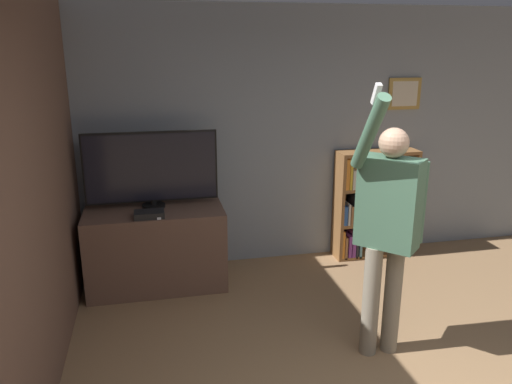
% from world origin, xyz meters
% --- Properties ---
extents(wall_back, '(6.58, 0.09, 2.70)m').
position_xyz_m(wall_back, '(0.00, 3.09, 1.35)').
color(wall_back, gray).
rests_on(wall_back, ground_plane).
extents(wall_side_brick, '(0.06, 4.66, 2.70)m').
position_xyz_m(wall_side_brick, '(-2.32, 1.53, 1.35)').
color(wall_side_brick, brown).
rests_on(wall_side_brick, ground_plane).
extents(tv_ledge, '(1.31, 0.65, 0.79)m').
position_xyz_m(tv_ledge, '(-1.56, 2.64, 0.39)').
color(tv_ledge, brown).
rests_on(tv_ledge, ground_plane).
extents(television, '(1.25, 0.22, 0.74)m').
position_xyz_m(television, '(-1.56, 2.72, 1.17)').
color(television, black).
rests_on(television, tv_ledge).
extents(game_console, '(0.27, 0.17, 0.06)m').
position_xyz_m(game_console, '(-1.61, 2.43, 0.82)').
color(game_console, black).
rests_on(game_console, tv_ledge).
extents(remote_loose, '(0.06, 0.14, 0.02)m').
position_xyz_m(remote_loose, '(-1.53, 2.41, 0.80)').
color(remote_loose, white).
rests_on(remote_loose, tv_ledge).
extents(bookshelf, '(0.89, 0.28, 1.20)m').
position_xyz_m(bookshelf, '(0.75, 2.91, 0.57)').
color(bookshelf, brown).
rests_on(bookshelf, ground_plane).
extents(person, '(0.57, 0.57, 2.08)m').
position_xyz_m(person, '(0.09, 1.13, 1.07)').
color(person, gray).
rests_on(person, ground_plane).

